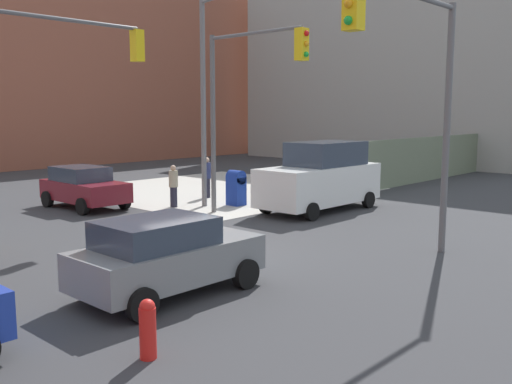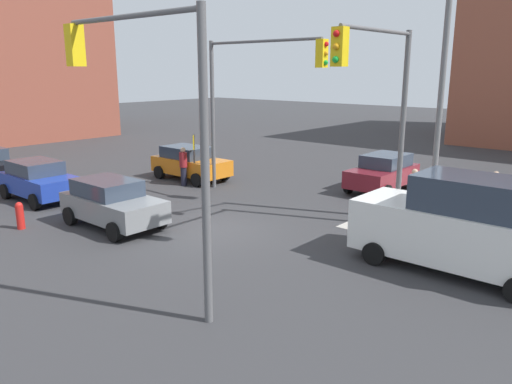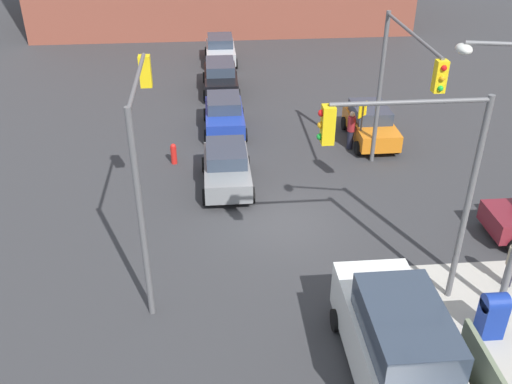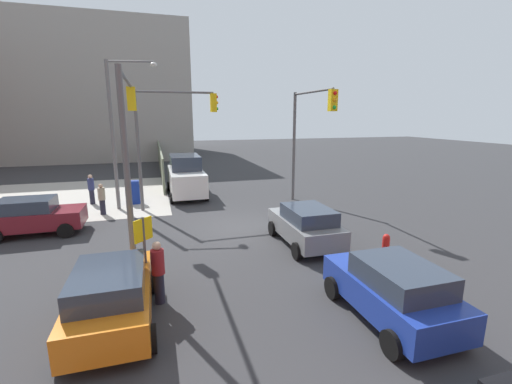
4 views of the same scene
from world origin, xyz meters
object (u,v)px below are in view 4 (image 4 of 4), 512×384
(traffic_signal_ne_corner, at_px, (169,127))
(street_lamp_corner, at_px, (119,124))
(traffic_signal_nw_corner, at_px, (129,130))
(pedestrian_waiting, at_px, (102,199))
(mailbox_blue, at_px, (134,191))
(coupe_blue, at_px, (393,289))
(traffic_signal_se_corner, at_px, (308,126))
(fire_hydrant, at_px, (386,246))
(coupe_gray, at_px, (306,225))
(pedestrian_crossing, at_px, (158,271))
(coupe_orange, at_px, (112,295))
(van_white_delivery, at_px, (186,176))
(hatchback_maroon, at_px, (34,216))
(pedestrian_walking_north, at_px, (91,189))

(traffic_signal_ne_corner, bearing_deg, street_lamp_corner, 76.58)
(traffic_signal_nw_corner, relative_size, pedestrian_waiting, 3.88)
(mailbox_blue, bearing_deg, coupe_blue, -154.75)
(traffic_signal_se_corner, xyz_separation_m, coupe_blue, (-11.00, 2.64, -3.75))
(mailbox_blue, height_order, fire_hydrant, mailbox_blue)
(traffic_signal_ne_corner, xyz_separation_m, coupe_blue, (-12.84, -4.69, -3.73))
(coupe_gray, bearing_deg, mailbox_blue, 37.51)
(coupe_blue, xyz_separation_m, pedestrian_crossing, (2.54, 5.66, 0.10))
(traffic_signal_se_corner, distance_m, pedestrian_crossing, 12.40)
(mailbox_blue, relative_size, pedestrian_waiting, 0.85)
(coupe_orange, bearing_deg, coupe_gray, -61.63)
(traffic_signal_ne_corner, height_order, van_white_delivery, traffic_signal_ne_corner)
(fire_hydrant, bearing_deg, pedestrian_waiting, 49.31)
(mailbox_blue, height_order, hatchback_maroon, hatchback_maroon)
(traffic_signal_nw_corner, bearing_deg, fire_hydrant, -108.09)
(coupe_blue, xyz_separation_m, pedestrian_walking_north, (15.14, 9.26, 0.09))
(street_lamp_corner, bearing_deg, pedestrian_waiting, 130.99)
(traffic_signal_se_corner, height_order, coupe_blue, traffic_signal_se_corner)
(coupe_blue, relative_size, pedestrian_walking_north, 2.14)
(coupe_blue, distance_m, pedestrian_walking_north, 17.75)
(traffic_signal_ne_corner, relative_size, pedestrian_crossing, 3.60)
(coupe_gray, relative_size, pedestrian_walking_north, 2.21)
(fire_hydrant, height_order, coupe_gray, coupe_gray)
(traffic_signal_se_corner, height_order, traffic_signal_ne_corner, same)
(coupe_blue, xyz_separation_m, coupe_orange, (1.74, 6.78, 0.00))
(traffic_signal_se_corner, relative_size, pedestrian_crossing, 3.60)
(mailbox_blue, bearing_deg, traffic_signal_nw_corner, -176.58)
(pedestrian_crossing, distance_m, pedestrian_walking_north, 13.10)
(coupe_blue, bearing_deg, fire_hydrant, -35.02)
(street_lamp_corner, xyz_separation_m, coupe_blue, (-13.46, -7.30, -3.86))
(pedestrian_walking_north, bearing_deg, traffic_signal_nw_corner, -45.44)
(van_white_delivery, xyz_separation_m, pedestrian_walking_north, (-0.77, 5.60, -0.35))
(coupe_blue, bearing_deg, traffic_signal_nw_corner, 45.79)
(traffic_signal_ne_corner, xyz_separation_m, pedestrian_walking_north, (2.30, 4.57, -3.64))
(pedestrian_crossing, bearing_deg, pedestrian_walking_north, -107.50)
(coupe_gray, relative_size, pedestrian_waiting, 2.36)
(pedestrian_crossing, bearing_deg, fire_hydrant, 152.27)
(coupe_orange, xyz_separation_m, hatchback_maroon, (8.30, 4.04, -0.00))
(traffic_signal_ne_corner, distance_m, pedestrian_walking_north, 6.28)
(traffic_signal_ne_corner, relative_size, coupe_orange, 1.61)
(street_lamp_corner, distance_m, coupe_blue, 15.79)
(traffic_signal_nw_corner, distance_m, coupe_gray, 7.55)
(fire_hydrant, distance_m, hatchback_maroon, 14.77)
(traffic_signal_se_corner, distance_m, fire_hydrant, 8.69)
(traffic_signal_ne_corner, distance_m, pedestrian_waiting, 5.22)
(fire_hydrant, relative_size, pedestrian_waiting, 0.56)
(hatchback_maroon, relative_size, pedestrian_waiting, 2.31)
(fire_hydrant, height_order, pedestrian_waiting, pedestrian_waiting)
(traffic_signal_nw_corner, height_order, traffic_signal_ne_corner, same)
(hatchback_maroon, xyz_separation_m, pedestrian_crossing, (-7.51, -5.16, 0.10))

